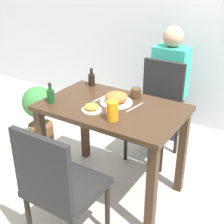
{
  "coord_description": "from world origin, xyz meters",
  "views": [
    {
      "loc": [
        1.1,
        -1.77,
        1.71
      ],
      "look_at": [
        0.0,
        0.0,
        0.71
      ],
      "focal_mm": 50.0,
      "sensor_mm": 36.0,
      "label": 1
    }
  ],
  "objects_px": {
    "chair_far": "(157,105)",
    "drink_cup": "(136,93)",
    "side_plate": "(92,108)",
    "sauce_bottle": "(51,95)",
    "person_figure": "(169,85)",
    "food_plate": "(117,98)",
    "potted_plant_left": "(39,113)",
    "condiment_bottle": "(92,79)",
    "chair_near": "(58,185)",
    "juice_glass": "(112,111)"
  },
  "relations": [
    {
      "from": "drink_cup",
      "to": "side_plate",
      "type": "bearing_deg",
      "value": -111.86
    },
    {
      "from": "side_plate",
      "to": "condiment_bottle",
      "type": "height_order",
      "value": "condiment_bottle"
    },
    {
      "from": "potted_plant_left",
      "to": "person_figure",
      "type": "height_order",
      "value": "person_figure"
    },
    {
      "from": "side_plate",
      "to": "sauce_bottle",
      "type": "height_order",
      "value": "sauce_bottle"
    },
    {
      "from": "sauce_bottle",
      "to": "chair_far",
      "type": "bearing_deg",
      "value": 60.66
    },
    {
      "from": "chair_near",
      "to": "person_figure",
      "type": "distance_m",
      "value": 1.77
    },
    {
      "from": "chair_near",
      "to": "person_figure",
      "type": "height_order",
      "value": "person_figure"
    },
    {
      "from": "chair_near",
      "to": "juice_glass",
      "type": "distance_m",
      "value": 0.59
    },
    {
      "from": "side_plate",
      "to": "person_figure",
      "type": "xyz_separation_m",
      "value": [
        0.09,
        1.24,
        -0.2
      ]
    },
    {
      "from": "side_plate",
      "to": "potted_plant_left",
      "type": "bearing_deg",
      "value": 158.52
    },
    {
      "from": "condiment_bottle",
      "to": "chair_near",
      "type": "bearing_deg",
      "value": -66.21
    },
    {
      "from": "sauce_bottle",
      "to": "person_figure",
      "type": "bearing_deg",
      "value": 70.95
    },
    {
      "from": "condiment_bottle",
      "to": "potted_plant_left",
      "type": "relative_size",
      "value": 0.25
    },
    {
      "from": "chair_near",
      "to": "food_plate",
      "type": "xyz_separation_m",
      "value": [
        -0.05,
        0.75,
        0.28
      ]
    },
    {
      "from": "side_plate",
      "to": "person_figure",
      "type": "bearing_deg",
      "value": 85.8
    },
    {
      "from": "chair_far",
      "to": "condiment_bottle",
      "type": "bearing_deg",
      "value": -135.94
    },
    {
      "from": "chair_near",
      "to": "chair_far",
      "type": "distance_m",
      "value": 1.37
    },
    {
      "from": "chair_far",
      "to": "person_figure",
      "type": "bearing_deg",
      "value": 97.22
    },
    {
      "from": "sauce_bottle",
      "to": "potted_plant_left",
      "type": "xyz_separation_m",
      "value": [
        -0.55,
        0.39,
        -0.45
      ]
    },
    {
      "from": "sauce_bottle",
      "to": "condiment_bottle",
      "type": "xyz_separation_m",
      "value": [
        0.06,
        0.45,
        0.0
      ]
    },
    {
      "from": "chair_far",
      "to": "chair_near",
      "type": "bearing_deg",
      "value": -90.66
    },
    {
      "from": "side_plate",
      "to": "drink_cup",
      "type": "distance_m",
      "value": 0.41
    },
    {
      "from": "drink_cup",
      "to": "condiment_bottle",
      "type": "xyz_separation_m",
      "value": [
        -0.45,
        0.04,
        0.02
      ]
    },
    {
      "from": "chair_far",
      "to": "person_figure",
      "type": "xyz_separation_m",
      "value": [
        -0.05,
        0.4,
        0.06
      ]
    },
    {
      "from": "sauce_bottle",
      "to": "potted_plant_left",
      "type": "relative_size",
      "value": 0.25
    },
    {
      "from": "chair_near",
      "to": "person_figure",
      "type": "bearing_deg",
      "value": -88.87
    },
    {
      "from": "juice_glass",
      "to": "condiment_bottle",
      "type": "bearing_deg",
      "value": 137.23
    },
    {
      "from": "drink_cup",
      "to": "food_plate",
      "type": "bearing_deg",
      "value": -113.14
    },
    {
      "from": "chair_near",
      "to": "drink_cup",
      "type": "distance_m",
      "value": 0.96
    },
    {
      "from": "person_figure",
      "to": "condiment_bottle",
      "type": "bearing_deg",
      "value": -115.06
    },
    {
      "from": "chair_far",
      "to": "potted_plant_left",
      "type": "relative_size",
      "value": 1.43
    },
    {
      "from": "chair_far",
      "to": "sauce_bottle",
      "type": "relative_size",
      "value": 5.77
    },
    {
      "from": "drink_cup",
      "to": "potted_plant_left",
      "type": "bearing_deg",
      "value": -178.67
    },
    {
      "from": "sauce_bottle",
      "to": "person_figure",
      "type": "height_order",
      "value": "person_figure"
    },
    {
      "from": "chair_far",
      "to": "food_plate",
      "type": "height_order",
      "value": "chair_far"
    },
    {
      "from": "food_plate",
      "to": "side_plate",
      "type": "distance_m",
      "value": 0.23
    },
    {
      "from": "sauce_bottle",
      "to": "side_plate",
      "type": "bearing_deg",
      "value": 5.81
    },
    {
      "from": "sauce_bottle",
      "to": "condiment_bottle",
      "type": "bearing_deg",
      "value": 83.03
    },
    {
      "from": "potted_plant_left",
      "to": "chair_far",
      "type": "bearing_deg",
      "value": 24.82
    },
    {
      "from": "chair_far",
      "to": "condiment_bottle",
      "type": "height_order",
      "value": "condiment_bottle"
    },
    {
      "from": "chair_near",
      "to": "condiment_bottle",
      "type": "height_order",
      "value": "condiment_bottle"
    },
    {
      "from": "side_plate",
      "to": "drink_cup",
      "type": "relative_size",
      "value": 1.77
    },
    {
      "from": "chair_far",
      "to": "drink_cup",
      "type": "relative_size",
      "value": 11.15
    },
    {
      "from": "side_plate",
      "to": "drink_cup",
      "type": "xyz_separation_m",
      "value": [
        0.15,
        0.38,
        0.01
      ]
    },
    {
      "from": "food_plate",
      "to": "person_figure",
      "type": "distance_m",
      "value": 1.05
    },
    {
      "from": "chair_far",
      "to": "side_plate",
      "type": "xyz_separation_m",
      "value": [
        -0.14,
        -0.84,
        0.26
      ]
    },
    {
      "from": "drink_cup",
      "to": "sauce_bottle",
      "type": "distance_m",
      "value": 0.65
    },
    {
      "from": "drink_cup",
      "to": "sauce_bottle",
      "type": "relative_size",
      "value": 0.52
    },
    {
      "from": "drink_cup",
      "to": "condiment_bottle",
      "type": "height_order",
      "value": "condiment_bottle"
    },
    {
      "from": "side_plate",
      "to": "person_figure",
      "type": "distance_m",
      "value": 1.26
    }
  ]
}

